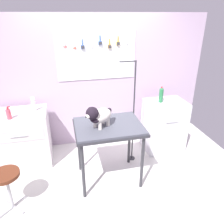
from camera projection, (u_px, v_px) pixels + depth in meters
ground at (112, 185)px, 3.19m from camera, size 4.40×4.00×0.04m
rear_wall_panel at (95, 83)px, 3.83m from camera, size 4.00×0.11×2.30m
grooming_table at (109, 131)px, 2.97m from camera, size 0.93×0.70×0.91m
grooming_arm at (133, 118)px, 3.41m from camera, size 0.30×0.11×1.68m
dog at (99, 116)px, 2.79m from camera, size 0.42×0.35×0.33m
counter_left at (24, 138)px, 3.48m from camera, size 0.80×0.58×0.91m
cabinet_right at (164, 125)px, 3.87m from camera, size 0.68×0.54×0.91m
stool at (6, 180)px, 2.61m from camera, size 0.33×0.33×0.56m
shampoo_bottle at (9, 114)px, 3.06m from camera, size 0.07×0.07×0.19m
conditioner_bottle at (34, 105)px, 3.31m from camera, size 0.06×0.06×0.22m
soda_bottle at (161, 95)px, 3.63m from camera, size 0.07×0.07×0.27m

